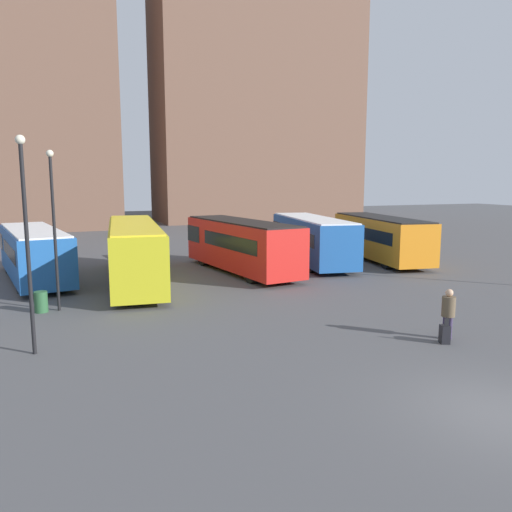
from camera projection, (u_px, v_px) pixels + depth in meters
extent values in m
plane|color=#4C4C4F|center=(503.00, 414.00, 11.35)|extent=(160.00, 160.00, 0.00)
cube|color=brown|center=(13.00, 74.00, 54.95)|extent=(20.80, 17.66, 33.81)
cube|color=brown|center=(257.00, 82.00, 65.35)|extent=(26.72, 10.97, 35.95)
cube|color=#1E56A3|center=(34.00, 253.00, 26.34)|extent=(4.05, 9.97, 2.40)
cube|color=black|center=(25.00, 240.00, 29.66)|extent=(2.80, 2.18, 0.91)
cube|color=black|center=(36.00, 249.00, 25.56)|extent=(3.51, 6.53, 0.72)
cube|color=white|center=(33.00, 230.00, 26.15)|extent=(3.82, 9.74, 0.08)
cylinder|color=black|center=(28.00, 263.00, 29.03)|extent=(2.52, 1.32, 0.94)
cylinder|color=black|center=(44.00, 281.00, 23.94)|extent=(2.52, 1.32, 0.94)
cube|color=gold|center=(134.00, 251.00, 25.83)|extent=(3.63, 12.28, 2.75)
cube|color=black|center=(131.00, 235.00, 30.49)|extent=(2.66, 2.46, 1.04)
cube|color=black|center=(135.00, 247.00, 24.74)|extent=(3.21, 7.95, 0.82)
cube|color=yellow|center=(133.00, 224.00, 25.61)|extent=(3.41, 12.02, 0.08)
cylinder|color=black|center=(133.00, 262.00, 29.57)|extent=(2.39, 1.18, 0.95)
cylinder|color=black|center=(138.00, 288.00, 22.43)|extent=(2.39, 1.18, 0.95)
cube|color=red|center=(241.00, 245.00, 28.69)|extent=(3.86, 10.21, 2.62)
cube|color=black|center=(212.00, 233.00, 32.16)|extent=(2.78, 2.17, 1.00)
cube|color=black|center=(249.00, 241.00, 27.87)|extent=(3.40, 6.67, 0.79)
cube|color=black|center=(241.00, 221.00, 28.49)|extent=(3.64, 9.99, 0.08)
cylinder|color=black|center=(218.00, 256.00, 31.51)|extent=(2.53, 1.35, 1.02)
cylinder|color=black|center=(269.00, 272.00, 26.20)|extent=(2.53, 1.35, 1.02)
cube|color=#1E56A3|center=(312.00, 239.00, 31.69)|extent=(4.07, 10.19, 2.57)
cube|color=black|center=(294.00, 228.00, 35.56)|extent=(2.83, 2.21, 0.98)
cube|color=black|center=(317.00, 235.00, 30.78)|extent=(3.53, 6.67, 0.77)
cube|color=white|center=(313.00, 218.00, 31.49)|extent=(3.83, 9.96, 0.08)
cylinder|color=black|center=(298.00, 249.00, 34.81)|extent=(2.56, 1.40, 1.03)
cylinder|color=black|center=(329.00, 263.00, 28.88)|extent=(2.56, 1.40, 1.03)
cube|color=orange|center=(380.00, 237.00, 32.84)|extent=(4.06, 10.18, 2.52)
cube|color=black|center=(355.00, 227.00, 36.71)|extent=(2.82, 2.21, 0.96)
cube|color=black|center=(387.00, 234.00, 31.93)|extent=(3.53, 6.66, 0.76)
cube|color=black|center=(381.00, 218.00, 32.64)|extent=(3.83, 9.95, 0.08)
cylinder|color=black|center=(360.00, 247.00, 35.96)|extent=(2.56, 1.42, 1.05)
cylinder|color=black|center=(403.00, 260.00, 30.03)|extent=(2.56, 1.42, 1.05)
cylinder|color=#382D4C|center=(445.00, 328.00, 16.67)|extent=(0.20, 0.20, 0.78)
cylinder|color=#382D4C|center=(450.00, 328.00, 16.67)|extent=(0.20, 0.20, 0.78)
cylinder|color=brown|center=(449.00, 306.00, 16.56)|extent=(0.57, 0.57, 0.68)
sphere|color=tan|center=(449.00, 293.00, 16.49)|extent=(0.25, 0.25, 0.25)
cube|color=black|center=(445.00, 334.00, 16.24)|extent=(0.38, 0.42, 0.60)
cube|color=black|center=(447.00, 323.00, 16.06)|extent=(0.15, 0.08, 0.27)
cylinder|color=black|center=(28.00, 252.00, 14.82)|extent=(0.12, 0.12, 6.34)
sphere|color=beige|center=(20.00, 140.00, 14.33)|extent=(0.28, 0.28, 0.28)
cylinder|color=black|center=(55.00, 235.00, 19.92)|extent=(0.12, 0.12, 6.22)
sphere|color=beige|center=(50.00, 153.00, 19.44)|extent=(0.28, 0.28, 0.28)
cylinder|color=#285633|center=(41.00, 302.00, 20.05)|extent=(0.52, 0.52, 0.85)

